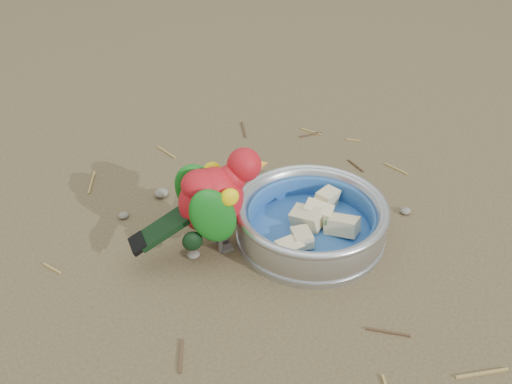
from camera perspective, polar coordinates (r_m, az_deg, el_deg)
ground at (r=0.82m, az=9.73°, el=-7.21°), size 60.00×60.00×0.00m
food_bowl at (r=0.86m, az=5.43°, el=-4.15°), size 0.22×0.22×0.02m
bowl_wall at (r=0.84m, az=5.55°, el=-2.56°), size 0.22×0.22×0.04m
fruit_wedges at (r=0.84m, az=5.52°, el=-2.94°), size 0.13×0.13×0.03m
lory_parrot at (r=0.80m, az=-4.21°, el=-1.45°), size 0.20×0.12×0.15m
ground_debris at (r=0.85m, az=11.53°, el=-5.68°), size 0.90×0.80×0.01m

